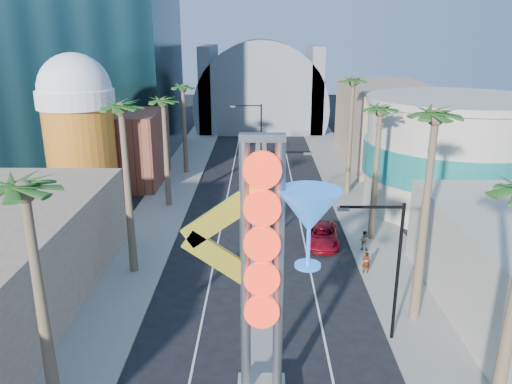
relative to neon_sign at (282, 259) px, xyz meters
The scene contains 22 objects.
sidewalk_west 34.43m from the neon_sign, 107.85° to the left, with size 5.00×100.00×0.15m, color gray.
sidewalk_east 33.97m from the neon_sign, 74.84° to the left, with size 5.00×100.00×0.15m, color gray.
median 35.79m from the neon_sign, 91.33° to the left, with size 1.60×84.00×0.15m, color gray.
brick_filler_west 39.01m from the neon_sign, 115.64° to the left, with size 10.00×10.00×8.00m, color brown.
filler_east 47.58m from the neon_sign, 71.37° to the left, with size 10.00×20.00×10.00m, color #967760.
beer_mug 32.39m from the neon_sign, 123.38° to the left, with size 7.00×7.00×14.50m.
turquoise_building 32.10m from the neon_sign, 57.56° to the left, with size 16.60×16.60×10.60m.
canopy 69.11m from the neon_sign, 90.68° to the left, with size 22.00×16.00×22.00m.
neon_sign is the anchor object (origin of this frame).
streetlight_0 17.21m from the neon_sign, 90.90° to the left, with size 3.79×0.25×8.00m.
streetlight_1 41.13m from the neon_sign, 91.90° to the left, with size 3.79×0.25×8.00m.
streetlight_2 8.15m from the neon_sign, 40.46° to the left, with size 3.45×0.25×8.00m.
palm_0 10.21m from the neon_sign, behind, with size 2.40×2.40×11.70m.
palm_1 16.70m from the neon_sign, 126.98° to the left, with size 2.40×2.40×12.70m.
palm_2 28.85m from the neon_sign, 109.95° to the left, with size 2.40×2.40×11.20m.
palm_3 40.31m from the neon_sign, 104.11° to the left, with size 2.40×2.40×11.20m.
palm_5 11.50m from the neon_sign, 40.70° to the left, with size 2.40×2.40×13.20m.
palm_6 20.89m from the neon_sign, 66.74° to the left, with size 2.40×2.40×11.70m.
palm_7 32.29m from the neon_sign, 75.23° to the left, with size 2.40×2.40×12.70m.
red_pickup 19.67m from the neon_sign, 77.27° to the left, with size 2.46×5.33×1.48m, color maroon.
pedestrian_a 15.70m from the neon_sign, 63.14° to the left, with size 0.57×0.38×1.57m, color gray.
pedestrian_b 19.21m from the neon_sign, 66.91° to the left, with size 0.75×0.59×1.55m, color gray.
Camera 1 is at (-0.07, -15.82, 16.28)m, focal length 35.00 mm.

